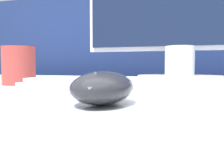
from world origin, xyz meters
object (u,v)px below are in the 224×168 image
(keyboard, at_px, (125,85))
(monitor, at_px, (181,7))
(mug, at_px, (19,66))
(computer_mouse_near, at_px, (103,88))

(keyboard, xyz_separation_m, monitor, (0.08, 0.28, 0.19))
(keyboard, distance_m, monitor, 0.35)
(mug, bearing_deg, computer_mouse_near, -37.78)
(monitor, xyz_separation_m, mug, (-0.37, -0.21, -0.16))
(keyboard, bearing_deg, computer_mouse_near, -87.87)
(computer_mouse_near, distance_m, mug, 0.39)
(computer_mouse_near, relative_size, mug, 1.33)
(monitor, relative_size, mug, 5.69)
(monitor, height_order, mug, monitor)
(computer_mouse_near, distance_m, monitor, 0.49)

